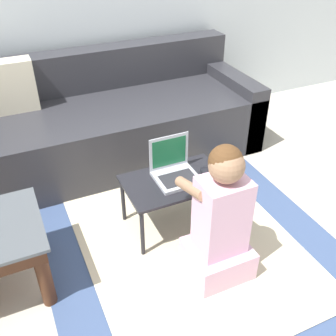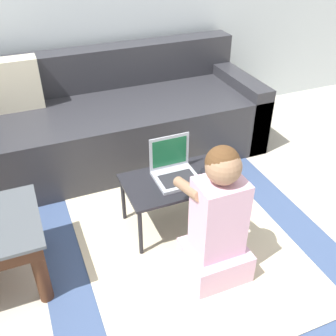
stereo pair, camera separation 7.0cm
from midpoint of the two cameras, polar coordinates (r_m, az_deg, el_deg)
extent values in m
plane|color=beige|center=(2.34, 1.76, -12.12)|extent=(16.00, 16.00, 0.00)
cube|color=#3D517A|center=(2.37, 2.36, -11.27)|extent=(1.66, 2.00, 0.01)
cube|color=beige|center=(2.36, 2.36, -11.18)|extent=(1.19, 1.44, 0.00)
cube|color=#2D2D33|center=(3.09, -8.06, 5.51)|extent=(2.16, 0.88, 0.45)
cube|color=#2D2D33|center=(3.24, -10.52, 14.11)|extent=(2.16, 0.19, 0.31)
cube|color=#2D2D33|center=(3.44, 8.09, 9.44)|extent=(0.16, 0.88, 0.54)
cube|color=beige|center=(2.99, -22.82, 10.81)|extent=(0.36, 0.14, 0.36)
cylinder|color=#422314|center=(2.07, -18.50, -14.64)|extent=(0.07, 0.07, 0.38)
cylinder|color=#422314|center=(2.36, -20.00, -7.76)|extent=(0.07, 0.07, 0.38)
cube|color=black|center=(2.30, 0.12, -1.93)|extent=(0.60, 0.37, 0.02)
cylinder|color=black|center=(2.22, -4.65, -9.51)|extent=(0.02, 0.02, 0.33)
cylinder|color=black|center=(2.40, 7.75, -5.71)|extent=(0.02, 0.02, 0.33)
cylinder|color=black|center=(2.45, -7.35, -4.66)|extent=(0.02, 0.02, 0.33)
cylinder|color=black|center=(2.62, 4.08, -1.57)|extent=(0.02, 0.02, 0.33)
cube|color=#B7BCC6|center=(2.29, 0.40, -1.48)|extent=(0.25, 0.23, 0.02)
cube|color=#28282D|center=(2.27, 0.62, -1.52)|extent=(0.20, 0.14, 0.00)
cube|color=#B7BCC6|center=(2.31, -0.73, 2.35)|extent=(0.25, 0.01, 0.22)
cube|color=#196038|center=(2.31, -0.69, 2.30)|extent=(0.21, 0.00, 0.18)
ellipsoid|color=black|center=(2.33, 4.87, -0.60)|extent=(0.08, 0.11, 0.04)
cube|color=#E5B2CC|center=(2.19, 6.23, -12.95)|extent=(0.32, 0.29, 0.18)
cube|color=#E5B2CC|center=(1.98, 6.77, -6.91)|extent=(0.24, 0.19, 0.43)
sphere|color=#9E7556|center=(1.80, 7.40, 0.32)|extent=(0.17, 0.17, 0.17)
sphere|color=brown|center=(1.80, 7.27, 0.90)|extent=(0.16, 0.16, 0.16)
cylinder|color=#9E7556|center=(1.94, 2.31, -2.97)|extent=(0.06, 0.27, 0.13)
cylinder|color=#9E7556|center=(2.04, 7.95, -1.37)|extent=(0.06, 0.27, 0.13)
camera|label=1|loc=(0.04, -90.88, -0.59)|focal=42.00mm
camera|label=2|loc=(0.04, 89.12, 0.59)|focal=42.00mm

